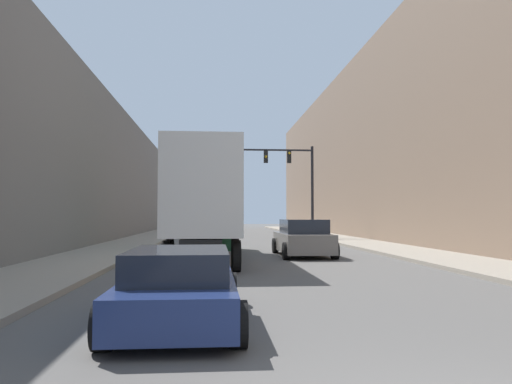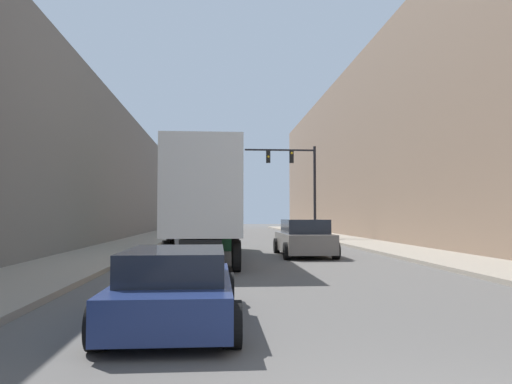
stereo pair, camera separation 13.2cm
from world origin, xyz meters
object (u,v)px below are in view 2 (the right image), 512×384
(semi_truck, at_px, (206,201))
(suv_car, at_px, (304,239))
(traffic_signal_gantry, at_px, (300,176))
(sedan_car, at_px, (176,287))

(semi_truck, distance_m, suv_car, 4.68)
(semi_truck, xyz_separation_m, suv_car, (4.28, 0.94, -1.63))
(suv_car, xyz_separation_m, traffic_signal_gantry, (2.25, 14.78, 3.94))
(suv_car, height_order, traffic_signal_gantry, traffic_signal_gantry)
(traffic_signal_gantry, bearing_deg, sedan_car, -103.43)
(suv_car, bearing_deg, traffic_signal_gantry, 81.34)
(suv_car, relative_size, traffic_signal_gantry, 0.70)
(traffic_signal_gantry, bearing_deg, semi_truck, -112.55)
(sedan_car, bearing_deg, suv_car, 71.48)
(semi_truck, relative_size, traffic_signal_gantry, 1.81)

